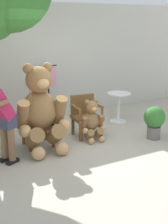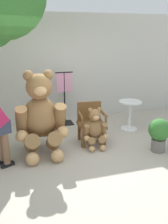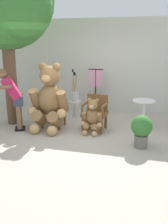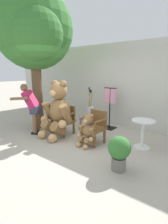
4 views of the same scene
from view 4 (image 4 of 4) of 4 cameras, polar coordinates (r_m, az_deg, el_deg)
The scene contains 13 objects.
ground_plane at distance 4.74m, azimuth -6.07°, elevation -10.20°, with size 60.00×60.00×0.00m, color #B2A899.
back_wall at distance 6.32m, azimuth 8.97°, elevation 8.67°, with size 10.00×0.16×2.80m, color beige.
wooden_chair_left at distance 5.32m, azimuth -6.32°, elevation -2.34°, with size 0.57×0.53×0.86m.
wooden_chair_right at distance 4.65m, azimuth 3.42°, elevation -4.52°, with size 0.60×0.56×0.86m.
teddy_bear_large at distance 5.06m, azimuth -8.56°, elevation 0.74°, with size 0.98×0.93×1.63m.
teddy_bear_small at distance 4.45m, azimuth 1.22°, elevation -5.97°, with size 0.51×0.50×0.85m.
person_visitor at distance 5.47m, azimuth -16.86°, elevation 2.38°, with size 0.71×0.69×1.52m.
white_stool at distance 5.88m, azimuth 2.10°, elevation -1.83°, with size 0.34×0.34×0.46m.
brush_bucket at distance 5.82m, azimuth 2.09°, elevation 0.98°, with size 0.22×0.22×0.92m.
round_side_table at distance 4.54m, azimuth 18.59°, elevation -5.84°, with size 0.56×0.56×0.72m.
patio_tree at distance 5.94m, azimuth -15.93°, elevation 24.04°, with size 2.53×2.41×4.32m.
potted_plant at distance 3.46m, azimuth 11.41°, elevation -12.33°, with size 0.44×0.44×0.68m.
clothing_display_stand at distance 5.81m, azimuth 8.42°, elevation 1.54°, with size 0.44×0.40×1.36m.
Camera 4 is at (3.04, -3.12, 1.86)m, focal length 28.00 mm.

